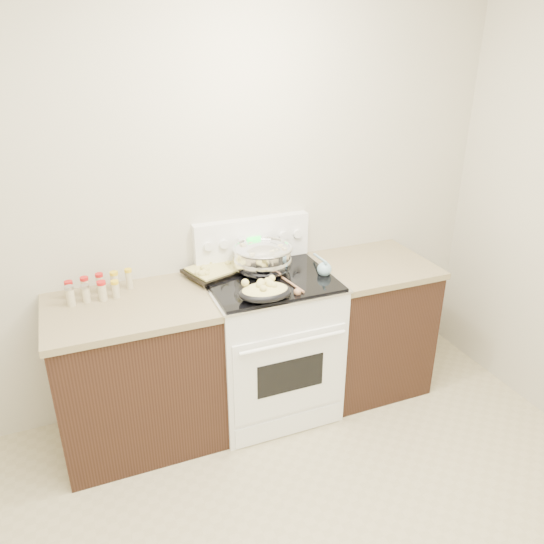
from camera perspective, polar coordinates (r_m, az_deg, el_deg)
name	(u,v)px	position (r m, az deg, el deg)	size (l,w,h in m)	color
room_shell	(335,250)	(1.58, 6.82, 2.37)	(4.10, 3.60, 2.75)	beige
counter_left	(138,373)	(3.27, -14.25, -10.48)	(0.93, 0.67, 0.92)	black
counter_right	(367,324)	(3.73, 10.17, -5.48)	(0.73, 0.67, 0.92)	black
kitchen_range	(269,341)	(3.41, -0.34, -7.47)	(0.78, 0.73, 1.22)	white
mixing_bowl	(263,259)	(3.24, -1.01, 1.40)	(0.43, 0.43, 0.22)	silver
roasting_pan	(265,291)	(2.92, -0.77, -2.05)	(0.31, 0.23, 0.11)	black
baking_sheet	(218,269)	(3.29, -5.85, 0.37)	(0.46, 0.39, 0.06)	black
wooden_spoon	(296,289)	(3.03, 2.56, -1.87)	(0.07, 0.25, 0.04)	#A5704B
blue_ladle	(324,268)	(3.25, 5.61, 0.41)	(0.11, 0.29, 0.11)	#80ADC0
spice_jars	(97,287)	(3.15, -18.34, -1.59)	(0.38, 0.15, 0.12)	#BFB28C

